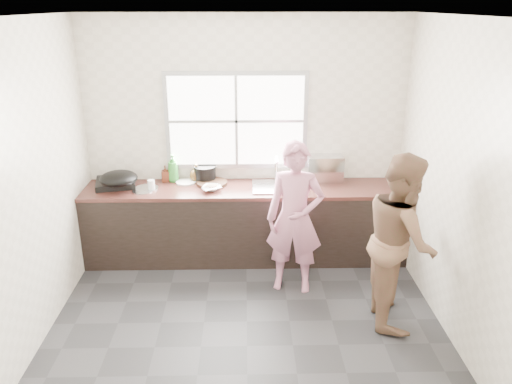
{
  "coord_description": "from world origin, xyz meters",
  "views": [
    {
      "loc": [
        -0.0,
        -3.93,
        2.79
      ],
      "look_at": [
        0.1,
        0.65,
        1.05
      ],
      "focal_mm": 35.0,
      "sensor_mm": 36.0,
      "label": 1
    }
  ],
  "objects_px": {
    "woman": "(295,223)",
    "bowl_crabs": "(287,188)",
    "person_side": "(400,240)",
    "black_pot": "(205,174)",
    "bottle_green": "(173,168)",
    "glass_jar": "(151,185)",
    "cutting_board": "(212,183)",
    "bottle_brown_short": "(197,173)",
    "wok": "(119,178)",
    "dish_rack": "(324,168)",
    "pot_lid_left": "(146,188)",
    "bowl_held": "(297,191)",
    "bottle_brown_tall": "(165,174)",
    "burner": "(116,182)",
    "bowl_mince": "(212,188)",
    "pot_lid_right": "(143,191)",
    "plate_food": "(186,182)"
  },
  "relations": [
    {
      "from": "woman",
      "to": "bowl_crabs",
      "type": "bearing_deg",
      "value": 103.63
    },
    {
      "from": "person_side",
      "to": "black_pot",
      "type": "relative_size",
      "value": 6.45
    },
    {
      "from": "bowl_crabs",
      "to": "bottle_green",
      "type": "height_order",
      "value": "bottle_green"
    },
    {
      "from": "bowl_crabs",
      "to": "glass_jar",
      "type": "distance_m",
      "value": 1.5
    },
    {
      "from": "cutting_board",
      "to": "bottle_brown_short",
      "type": "distance_m",
      "value": 0.23
    },
    {
      "from": "person_side",
      "to": "wok",
      "type": "height_order",
      "value": "person_side"
    },
    {
      "from": "person_side",
      "to": "dish_rack",
      "type": "relative_size",
      "value": 3.97
    },
    {
      "from": "bottle_green",
      "to": "bowl_crabs",
      "type": "bearing_deg",
      "value": -14.86
    },
    {
      "from": "person_side",
      "to": "pot_lid_left",
      "type": "height_order",
      "value": "person_side"
    },
    {
      "from": "bowl_held",
      "to": "bottle_brown_short",
      "type": "bearing_deg",
      "value": 158.6
    },
    {
      "from": "bowl_crabs",
      "to": "glass_jar",
      "type": "relative_size",
      "value": 1.91
    },
    {
      "from": "cutting_board",
      "to": "bottle_green",
      "type": "relative_size",
      "value": 1.09
    },
    {
      "from": "bowl_held",
      "to": "bottle_brown_tall",
      "type": "xyz_separation_m",
      "value": [
        -1.48,
        0.44,
        0.05
      ]
    },
    {
      "from": "wok",
      "to": "black_pot",
      "type": "bearing_deg",
      "value": 17.06
    },
    {
      "from": "burner",
      "to": "glass_jar",
      "type": "bearing_deg",
      "value": -20.38
    },
    {
      "from": "bottle_brown_short",
      "to": "wok",
      "type": "height_order",
      "value": "wok"
    },
    {
      "from": "bottle_brown_tall",
      "to": "burner",
      "type": "xyz_separation_m",
      "value": [
        -0.54,
        -0.12,
        -0.05
      ]
    },
    {
      "from": "bowl_mince",
      "to": "bowl_held",
      "type": "distance_m",
      "value": 0.94
    },
    {
      "from": "black_pot",
      "to": "pot_lid_right",
      "type": "xyz_separation_m",
      "value": [
        -0.66,
        -0.33,
        -0.08
      ]
    },
    {
      "from": "bowl_crabs",
      "to": "burner",
      "type": "distance_m",
      "value": 1.94
    },
    {
      "from": "bottle_brown_short",
      "to": "person_side",
      "type": "bearing_deg",
      "value": -36.65
    },
    {
      "from": "bowl_held",
      "to": "pot_lid_left",
      "type": "height_order",
      "value": "bowl_held"
    },
    {
      "from": "bowl_crabs",
      "to": "bottle_brown_short",
      "type": "distance_m",
      "value": 1.08
    },
    {
      "from": "bowl_mince",
      "to": "bottle_brown_short",
      "type": "height_order",
      "value": "bottle_brown_short"
    },
    {
      "from": "woman",
      "to": "glass_jar",
      "type": "height_order",
      "value": "woman"
    },
    {
      "from": "person_side",
      "to": "bowl_crabs",
      "type": "xyz_separation_m",
      "value": [
        -0.93,
        1.11,
        0.09
      ]
    },
    {
      "from": "black_pot",
      "to": "bottle_brown_short",
      "type": "bearing_deg",
      "value": 180.0
    },
    {
      "from": "bottle_brown_tall",
      "to": "pot_lid_right",
      "type": "xyz_separation_m",
      "value": [
        -0.2,
        -0.33,
        -0.08
      ]
    },
    {
      "from": "black_pot",
      "to": "bottle_brown_tall",
      "type": "xyz_separation_m",
      "value": [
        -0.45,
        0.0,
        -0.0
      ]
    },
    {
      "from": "person_side",
      "to": "plate_food",
      "type": "relative_size",
      "value": 7.14
    },
    {
      "from": "woman",
      "to": "bottle_brown_short",
      "type": "relative_size",
      "value": 7.89
    },
    {
      "from": "woman",
      "to": "bottle_brown_short",
      "type": "bearing_deg",
      "value": 149.54
    },
    {
      "from": "person_side",
      "to": "bottle_brown_short",
      "type": "relative_size",
      "value": 8.67
    },
    {
      "from": "pot_lid_left",
      "to": "burner",
      "type": "bearing_deg",
      "value": 160.67
    },
    {
      "from": "bowl_held",
      "to": "bottle_brown_tall",
      "type": "height_order",
      "value": "bottle_brown_tall"
    },
    {
      "from": "burner",
      "to": "black_pot",
      "type": "bearing_deg",
      "value": 6.73
    },
    {
      "from": "cutting_board",
      "to": "pot_lid_right",
      "type": "xyz_separation_m",
      "value": [
        -0.74,
        -0.21,
        -0.01
      ]
    },
    {
      "from": "black_pot",
      "to": "bottle_green",
      "type": "xyz_separation_m",
      "value": [
        -0.36,
        0.0,
        0.07
      ]
    },
    {
      "from": "bowl_crabs",
      "to": "person_side",
      "type": "bearing_deg",
      "value": -50.05
    },
    {
      "from": "black_pot",
      "to": "pot_lid_right",
      "type": "relative_size",
      "value": 1.1
    },
    {
      "from": "person_side",
      "to": "burner",
      "type": "bearing_deg",
      "value": 70.16
    },
    {
      "from": "bowl_held",
      "to": "bowl_mince",
      "type": "bearing_deg",
      "value": 171.35
    },
    {
      "from": "person_side",
      "to": "black_pot",
      "type": "xyz_separation_m",
      "value": [
        -1.85,
        1.45,
        0.15
      ]
    },
    {
      "from": "bottle_green",
      "to": "burner",
      "type": "height_order",
      "value": "bottle_green"
    },
    {
      "from": "cutting_board",
      "to": "pot_lid_right",
      "type": "relative_size",
      "value": 1.55
    },
    {
      "from": "glass_jar",
      "to": "burner",
      "type": "height_order",
      "value": "glass_jar"
    },
    {
      "from": "bottle_brown_tall",
      "to": "pot_lid_left",
      "type": "xyz_separation_m",
      "value": [
        -0.18,
        -0.25,
        -0.08
      ]
    },
    {
      "from": "bottle_green",
      "to": "bottle_brown_short",
      "type": "distance_m",
      "value": 0.27
    },
    {
      "from": "person_side",
      "to": "plate_food",
      "type": "distance_m",
      "value": 2.49
    },
    {
      "from": "cutting_board",
      "to": "bowl_held",
      "type": "bearing_deg",
      "value": -18.72
    }
  ]
}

